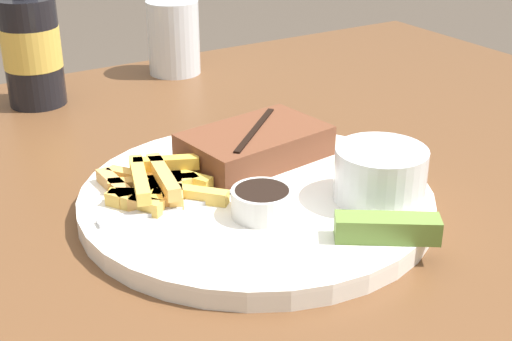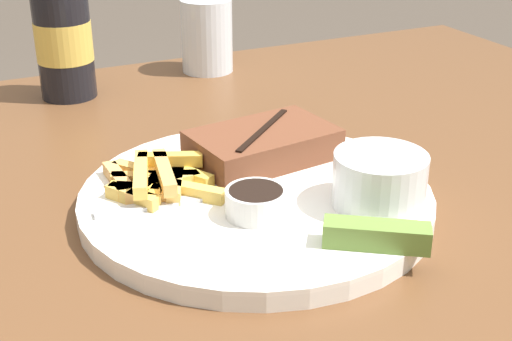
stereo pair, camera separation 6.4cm
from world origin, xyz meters
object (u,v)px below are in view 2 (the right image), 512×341
Objects in this scene: beer_bottle at (63,38)px; drinking_glass at (207,36)px; coleslaw_cup at (380,177)px; fork_utensil at (164,204)px; steak_portion at (263,145)px; dinner_plate at (256,199)px; pickle_spear at (377,235)px; dipping_sauce_cup at (256,201)px.

beer_bottle is 0.21m from drinking_glass.
coleslaw_cup is 0.60× the size of fork_utensil.
steak_portion is 1.84× the size of coleslaw_cup.
dinner_plate is 3.96× the size of pickle_spear.
dipping_sauce_cup is at bearing 164.61° from coleslaw_cup.
steak_portion reaches higher than fork_utensil.
dinner_plate is 0.07m from steak_portion.
beer_bottle is (-0.13, 0.52, 0.05)m from pickle_spear.
coleslaw_cup is 0.37× the size of beer_bottle.
drinking_glass reaches higher than coleslaw_cup.
dipping_sauce_cup is 0.51× the size of drinking_glass.
fork_utensil reaches higher than dinner_plate.
beer_bottle is at bearing 95.48° from fork_utensil.
drinking_glass is at bearing 86.14° from coleslaw_cup.
drinking_glass reaches higher than dinner_plate.
beer_bottle is (-0.09, 0.39, 0.07)m from dinner_plate.
dipping_sauce_cup is (-0.10, 0.03, -0.01)m from coleslaw_cup.
dinner_plate is at bearing 140.33° from coleslaw_cup.
steak_portion is 0.14m from coleslaw_cup.
pickle_spear is 0.37× the size of beer_bottle.
coleslaw_cup is at bearing -15.39° from dipping_sauce_cup.
dipping_sauce_cup is 0.39× the size of fork_utensil.
pickle_spear is at bearing -97.72° from drinking_glass.
beer_bottle is (-0.00, 0.38, 0.06)m from fork_utensil.
drinking_glass is (0.14, 0.46, 0.02)m from dipping_sauce_cup.
coleslaw_cup is at bearing -19.65° from fork_utensil.
beer_bottle is 2.09× the size of drinking_glass.
fork_utensil is (-0.07, 0.05, -0.01)m from dipping_sauce_cup.
dipping_sauce_cup is 0.08m from fork_utensil.
drinking_glass is (0.20, 0.41, 0.03)m from fork_utensil.
dinner_plate is 2.39× the size of fork_utensil.
steak_portion is 0.13m from fork_utensil.
pickle_spear is at bearing -53.88° from dipping_sauce_cup.
dipping_sauce_cup is 0.24× the size of beer_bottle.
pickle_spear is at bearing -87.73° from steak_portion.
steak_portion reaches higher than pickle_spear.
steak_portion is at bearing 28.80° from fork_utensil.
beer_bottle reaches higher than steak_portion.
pickle_spear is 0.78× the size of drinking_glass.
steak_portion is 1.11× the size of fork_utensil.
fork_utensil is at bearing 143.29° from dipping_sauce_cup.
beer_bottle reaches higher than dinner_plate.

